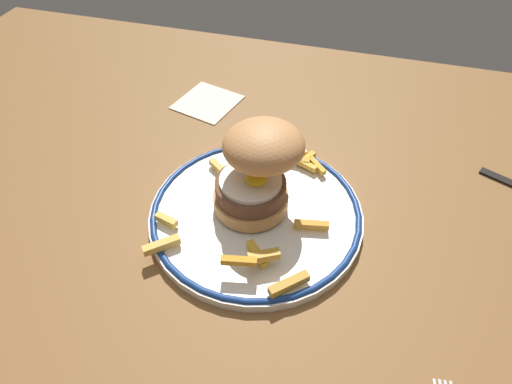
{
  "coord_description": "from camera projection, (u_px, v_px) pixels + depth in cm",
  "views": [
    {
      "loc": [
        14.25,
        -32.76,
        41.26
      ],
      "look_at": [
        4.5,
        1.56,
        4.6
      ],
      "focal_mm": 30.26,
      "sensor_mm": 36.0,
      "label": 1
    }
  ],
  "objects": [
    {
      "name": "burger",
      "position": [
        258.0,
        166.0,
        0.5
      ],
      "size": [
        12.87,
        13.07,
        11.58
      ],
      "color": "tan",
      "rests_on": "dinner_plate"
    },
    {
      "name": "dinner_plate",
      "position": [
        256.0,
        213.0,
        0.54
      ],
      "size": [
        26.54,
        26.54,
        1.6
      ],
      "color": "white",
      "rests_on": "ground_plane"
    },
    {
      "name": "fries_pile",
      "position": [
        263.0,
        208.0,
        0.53
      ],
      "size": [
        20.46,
        23.8,
        2.41
      ],
      "color": "gold",
      "rests_on": "dinner_plate"
    },
    {
      "name": "napkin",
      "position": [
        207.0,
        102.0,
        0.72
      ],
      "size": [
        11.16,
        11.31,
        0.4
      ],
      "primitive_type": "cube",
      "rotation": [
        0.0,
        0.0,
        -0.25
      ],
      "color": "silver",
      "rests_on": "ground_plane"
    },
    {
      "name": "ground_plane",
      "position": [
        219.0,
        229.0,
        0.56
      ],
      "size": [
        132.14,
        95.78,
        4.0
      ],
      "primitive_type": "cube",
      "color": "brown"
    }
  ]
}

